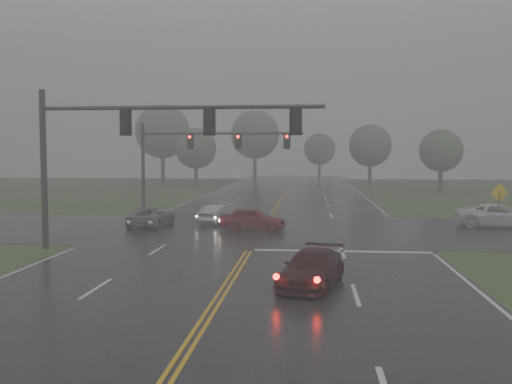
# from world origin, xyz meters

# --- Properties ---
(ground) EXTENTS (180.00, 180.00, 0.00)m
(ground) POSITION_xyz_m (0.00, 0.00, 0.00)
(ground) COLOR #324C20
(ground) RESTS_ON ground
(main_road) EXTENTS (18.00, 160.00, 0.02)m
(main_road) POSITION_xyz_m (0.00, 20.00, 0.00)
(main_road) COLOR black
(main_road) RESTS_ON ground
(cross_street) EXTENTS (120.00, 14.00, 0.02)m
(cross_street) POSITION_xyz_m (0.00, 22.00, 0.00)
(cross_street) COLOR black
(cross_street) RESTS_ON ground
(stop_bar) EXTENTS (8.50, 0.50, 0.01)m
(stop_bar) POSITION_xyz_m (4.50, 14.40, 0.00)
(stop_bar) COLOR silver
(stop_bar) RESTS_ON ground
(sedan_maroon) EXTENTS (2.76, 4.65, 1.26)m
(sedan_maroon) POSITION_xyz_m (3.03, 7.13, 0.00)
(sedan_maroon) COLOR black
(sedan_maroon) RESTS_ON ground
(sedan_red) EXTENTS (4.18, 2.01, 1.38)m
(sedan_red) POSITION_xyz_m (-0.54, 21.32, 0.00)
(sedan_red) COLOR maroon
(sedan_red) RESTS_ON ground
(sedan_silver) EXTENTS (2.54, 4.07, 1.26)m
(sedan_silver) POSITION_xyz_m (-3.13, 24.54, 0.00)
(sedan_silver) COLOR #A3A6AB
(sedan_silver) RESTS_ON ground
(car_grey) EXTENTS (2.36, 4.60, 1.24)m
(car_grey) POSITION_xyz_m (-7.22, 22.56, 0.00)
(car_grey) COLOR slate
(car_grey) RESTS_ON ground
(pickup_white) EXTENTS (5.66, 3.24, 1.49)m
(pickup_white) POSITION_xyz_m (15.00, 24.47, 0.00)
(pickup_white) COLOR white
(pickup_white) RESTS_ON ground
(signal_gantry_near) EXTENTS (13.97, 0.34, 7.87)m
(signal_gantry_near) POSITION_xyz_m (-5.92, 13.99, 5.52)
(signal_gantry_near) COLOR black
(signal_gantry_near) RESTS_ON ground
(signal_gantry_far) EXTENTS (12.72, 0.36, 7.09)m
(signal_gantry_far) POSITION_xyz_m (-6.27, 30.76, 4.98)
(signal_gantry_far) COLOR black
(signal_gantry_far) RESTS_ON ground
(sign_diamond_east) EXTENTS (1.17, 0.27, 2.84)m
(sign_diamond_east) POSITION_xyz_m (14.81, 24.04, 1.91)
(sign_diamond_east) COLOR black
(sign_diamond_east) RESTS_ON ground
(tree_nw_a) EXTENTS (5.52, 5.52, 8.11)m
(tree_nw_a) POSITION_xyz_m (-12.41, 62.21, 5.33)
(tree_nw_a) COLOR #342B22
(tree_nw_a) RESTS_ON ground
(tree_ne_a) EXTENTS (5.91, 5.91, 8.68)m
(tree_ne_a) POSITION_xyz_m (11.14, 67.45, 5.71)
(tree_ne_a) COLOR #342B22
(tree_ne_a) RESTS_ON ground
(tree_n_mid) EXTENTS (7.90, 7.90, 11.60)m
(tree_n_mid) POSITION_xyz_m (-6.14, 79.31, 7.63)
(tree_n_mid) COLOR #342B22
(tree_n_mid) RESTS_ON ground
(tree_e_near) EXTENTS (5.15, 5.15, 7.56)m
(tree_e_near) POSITION_xyz_m (18.57, 57.56, 4.97)
(tree_e_near) COLOR #342B22
(tree_e_near) RESTS_ON ground
(tree_nw_b) EXTENTS (8.24, 8.24, 12.11)m
(tree_nw_b) POSITION_xyz_m (-19.61, 72.30, 7.97)
(tree_nw_b) COLOR #342B22
(tree_nw_b) RESTS_ON ground
(tree_n_far) EXTENTS (5.53, 5.53, 8.13)m
(tree_n_far) POSITION_xyz_m (4.44, 87.37, 5.34)
(tree_n_far) COLOR #342B22
(tree_n_far) RESTS_ON ground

